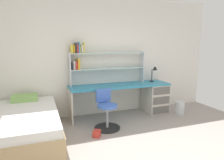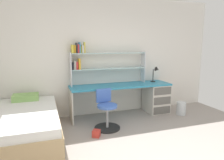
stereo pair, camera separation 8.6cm
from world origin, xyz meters
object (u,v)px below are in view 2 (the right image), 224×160
Objects in this scene: bookshelf_hutch at (98,60)px; waste_bin at (181,108)px; swivel_chair at (107,113)px; bed_platform at (24,126)px; desk_lamp at (156,72)px; toy_block_red_2 at (96,133)px; desk at (146,96)px.

bookshelf_hutch is 5.87× the size of waste_bin.
bed_platform is (-1.53, -0.07, -0.04)m from swivel_chair.
desk_lamp is 2.26m from toy_block_red_2.
waste_bin is (0.45, -0.47, -0.85)m from desk_lamp.
swivel_chair is 1.96m from waste_bin.
bookshelf_hutch is 2.28× the size of swivel_chair.
toy_block_red_2 is at bearing -166.98° from waste_bin.
desk_lamp is 0.19× the size of bed_platform.
desk reaches higher than bed_platform.
bookshelf_hutch is 2.08m from bed_platform.
bookshelf_hutch is at bearing 72.73° from toy_block_red_2.
bookshelf_hutch is 1.71m from toy_block_red_2.
desk_lamp is 1.78m from swivel_chair.
desk is 3.01× the size of swivel_chair.
desk is at bearing 26.62° from swivel_chair.
bookshelf_hutch is (-1.15, 0.19, 0.89)m from desk.
desk is 18.40× the size of toy_block_red_2.
desk_lamp reaches higher than desk.
bookshelf_hutch is at bearing 86.52° from swivel_chair.
toy_block_red_2 is at bearing -132.84° from swivel_chair.
bookshelf_hutch is at bearing 162.60° from waste_bin.
desk_lamp is 2.96× the size of toy_block_red_2.
bookshelf_hutch reaches higher than toy_block_red_2.
toy_block_red_2 is (-2.24, -0.52, -0.09)m from waste_bin.
desk is 6.21× the size of desk_lamp.
waste_bin is 2.38× the size of toy_block_red_2.
waste_bin is (0.75, -0.40, -0.28)m from desk.
waste_bin is at bearing -46.45° from desk_lamp.
swivel_chair is at bearing -156.08° from desk_lamp.
desk is at bearing -9.38° from bookshelf_hutch.
swivel_chair is at bearing -93.48° from bookshelf_hutch.
toy_block_red_2 is at bearing -107.27° from bookshelf_hutch.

